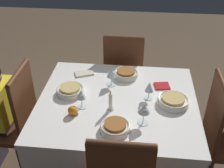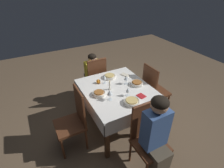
% 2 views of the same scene
% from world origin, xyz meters
% --- Properties ---
extents(ground_plane, '(8.00, 8.00, 0.00)m').
position_xyz_m(ground_plane, '(0.00, 0.00, 0.00)').
color(ground_plane, brown).
extents(dining_table, '(1.15, 1.01, 0.74)m').
position_xyz_m(dining_table, '(0.00, 0.00, 0.65)').
color(dining_table, white).
rests_on(dining_table, ground_plane).
extents(chair_east, '(0.40, 0.40, 0.96)m').
position_xyz_m(chair_east, '(0.81, -0.02, 0.51)').
color(chair_east, '#562D19').
rests_on(chair_east, ground_plane).
extents(chair_west, '(0.40, 0.40, 0.96)m').
position_xyz_m(chair_west, '(-0.81, -0.03, 0.51)').
color(chair_west, '#562D19').
rests_on(chair_west, ground_plane).
extents(chair_south, '(0.40, 0.40, 0.96)m').
position_xyz_m(chair_south, '(0.07, -0.74, 0.51)').
color(chair_south, '#562D19').
rests_on(chair_south, ground_plane).
extents(chair_north, '(0.40, 0.40, 0.96)m').
position_xyz_m(chair_north, '(-0.00, 0.74, 0.51)').
color(chair_north, '#562D19').
rests_on(chair_north, ground_plane).
extents(person_adult_denim, '(0.34, 0.30, 1.18)m').
position_xyz_m(person_adult_denim, '(0.96, -0.02, 0.67)').
color(person_adult_denim, '#4C4233').
rests_on(person_adult_denim, ground_plane).
extents(person_child_yellow, '(0.33, 0.30, 0.99)m').
position_xyz_m(person_child_yellow, '(-0.98, -0.03, 0.54)').
color(person_child_yellow, '#383342').
rests_on(person_child_yellow, ground_plane).
extents(bowl_east, '(0.22, 0.22, 0.06)m').
position_xyz_m(bowl_east, '(0.40, -0.00, 0.77)').
color(bowl_east, silver).
rests_on(bowl_east, dining_table).
extents(wine_glass_east, '(0.06, 0.06, 0.14)m').
position_xyz_m(wine_glass_east, '(0.22, 0.05, 0.84)').
color(wine_glass_east, white).
rests_on(wine_glass_east, dining_table).
extents(bowl_west, '(0.21, 0.21, 0.06)m').
position_xyz_m(bowl_west, '(-0.36, 0.05, 0.77)').
color(bowl_west, silver).
rests_on(bowl_west, dining_table).
extents(wine_glass_west, '(0.06, 0.06, 0.15)m').
position_xyz_m(wine_glass_west, '(-0.24, -0.10, 0.84)').
color(wine_glass_west, white).
rests_on(wine_glass_west, dining_table).
extents(bowl_south, '(0.19, 0.19, 0.06)m').
position_xyz_m(bowl_south, '(0.01, -0.31, 0.77)').
color(bowl_south, silver).
rests_on(bowl_south, dining_table).
extents(wine_glass_south, '(0.08, 0.08, 0.16)m').
position_xyz_m(wine_glass_south, '(0.19, -0.22, 0.86)').
color(wine_glass_south, white).
rests_on(wine_glass_south, dining_table).
extents(bowl_north, '(0.20, 0.20, 0.06)m').
position_xyz_m(bowl_north, '(0.04, 0.33, 0.77)').
color(bowl_north, silver).
rests_on(bowl_north, dining_table).
extents(wine_glass_north, '(0.07, 0.07, 0.15)m').
position_xyz_m(wine_glass_north, '(-0.06, 0.20, 0.85)').
color(wine_glass_north, white).
rests_on(wine_glass_north, dining_table).
extents(candle_centerpiece, '(0.05, 0.05, 0.16)m').
position_xyz_m(candle_centerpiece, '(-0.04, -0.11, 0.80)').
color(candle_centerpiece, beige).
rests_on(candle_centerpiece, dining_table).
extents(orange_fruit, '(0.07, 0.07, 0.07)m').
position_xyz_m(orange_fruit, '(-0.29, -0.19, 0.77)').
color(orange_fruit, orange).
rests_on(orange_fruit, dining_table).
extents(napkin_red_folded, '(0.17, 0.14, 0.01)m').
position_xyz_m(napkin_red_folded, '(-0.31, 0.33, 0.75)').
color(napkin_red_folded, beige).
rests_on(napkin_red_folded, dining_table).
extents(napkin_spare_side, '(0.13, 0.11, 0.01)m').
position_xyz_m(napkin_spare_side, '(0.33, 0.21, 0.75)').
color(napkin_spare_side, red).
rests_on(napkin_spare_side, dining_table).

